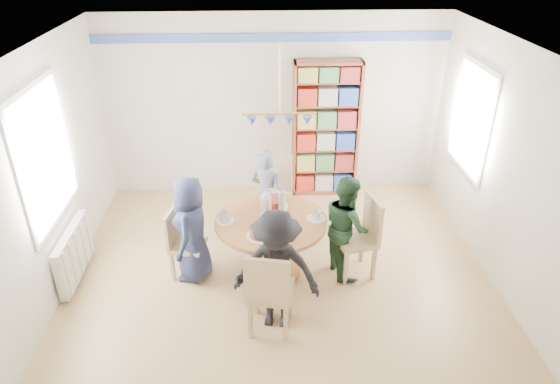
{
  "coord_description": "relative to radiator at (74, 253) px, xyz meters",
  "views": [
    {
      "loc": [
        -0.23,
        -4.58,
        3.77
      ],
      "look_at": [
        0.0,
        0.4,
        1.05
      ],
      "focal_mm": 32.0,
      "sensor_mm": 36.0,
      "label": 1
    }
  ],
  "objects": [
    {
      "name": "ground",
      "position": [
        2.42,
        -0.3,
        -0.35
      ],
      "size": [
        5.0,
        5.0,
        0.0
      ],
      "primitive_type": "plane",
      "color": "tan"
    },
    {
      "name": "room_shell",
      "position": [
        2.16,
        0.57,
        1.3
      ],
      "size": [
        5.0,
        5.0,
        5.0
      ],
      "color": "white",
      "rests_on": "ground"
    },
    {
      "name": "radiator",
      "position": [
        0.0,
        0.0,
        0.0
      ],
      "size": [
        0.12,
        1.0,
        0.6
      ],
      "color": "silver",
      "rests_on": "ground"
    },
    {
      "name": "dining_table",
      "position": [
        2.31,
        -0.01,
        0.21
      ],
      "size": [
        1.3,
        1.3,
        0.75
      ],
      "color": "#935930",
      "rests_on": "ground"
    },
    {
      "name": "chair_left",
      "position": [
        1.25,
        0.03,
        0.12
      ],
      "size": [
        0.45,
        0.45,
        0.86
      ],
      "color": "tan",
      "rests_on": "ground"
    },
    {
      "name": "chair_right",
      "position": [
        3.38,
        -0.04,
        0.2
      ],
      "size": [
        0.53,
        0.53,
        0.99
      ],
      "color": "tan",
      "rests_on": "ground"
    },
    {
      "name": "chair_far",
      "position": [
        2.36,
        1.02,
        0.23
      ],
      "size": [
        0.58,
        0.58,
        1.06
      ],
      "color": "tan",
      "rests_on": "ground"
    },
    {
      "name": "chair_near",
      "position": [
        2.26,
        -1.02,
        0.2
      ],
      "size": [
        0.52,
        0.52,
        1.01
      ],
      "color": "tan",
      "rests_on": "ground"
    },
    {
      "name": "person_left",
      "position": [
        1.4,
        -0.02,
        0.3
      ],
      "size": [
        0.53,
        0.7,
        1.3
      ],
      "primitive_type": "imported",
      "rotation": [
        0.0,
        0.0,
        -1.76
      ],
      "color": "#1C223E",
      "rests_on": "ground"
    },
    {
      "name": "person_right",
      "position": [
        3.19,
        -0.0,
        0.28
      ],
      "size": [
        0.61,
        0.71,
        1.27
      ],
      "primitive_type": "imported",
      "rotation": [
        0.0,
        0.0,
        1.8
      ],
      "color": "#18311E",
      "rests_on": "ground"
    },
    {
      "name": "person_far",
      "position": [
        2.28,
        0.85,
        0.27
      ],
      "size": [
        0.53,
        0.43,
        1.25
      ],
      "primitive_type": "imported",
      "rotation": [
        0.0,
        0.0,
        2.81
      ],
      "color": "gray",
      "rests_on": "ground"
    },
    {
      "name": "person_near",
      "position": [
        2.34,
        -0.88,
        0.33
      ],
      "size": [
        0.95,
        0.65,
        1.36
      ],
      "primitive_type": "imported",
      "rotation": [
        0.0,
        0.0,
        -0.18
      ],
      "color": "black",
      "rests_on": "ground"
    },
    {
      "name": "bookshelf",
      "position": [
        3.19,
        2.04,
        0.66
      ],
      "size": [
        0.98,
        0.29,
        2.06
      ],
      "color": "brown",
      "rests_on": "ground"
    },
    {
      "name": "tableware",
      "position": [
        2.28,
        0.01,
        0.47
      ],
      "size": [
        1.27,
        1.27,
        0.33
      ],
      "color": "white",
      "rests_on": "dining_table"
    }
  ]
}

